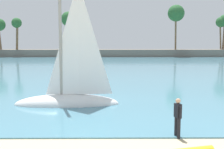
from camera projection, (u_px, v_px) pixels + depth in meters
sea at (113, 59)px, 62.10m from camera, size 220.00×100.88×0.06m
palm_headland at (118, 44)px, 72.05m from camera, size 118.24×6.45×13.19m
person_at_waterline at (178, 117)px, 12.08m from camera, size 0.28×0.54×1.67m
sailboat_near_shore at (69, 91)px, 18.11m from camera, size 6.58×2.27×9.41m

